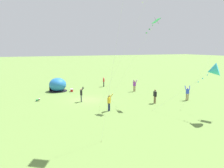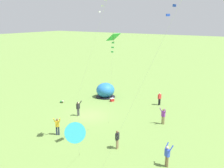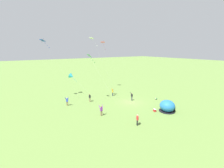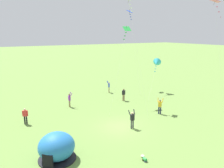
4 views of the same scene
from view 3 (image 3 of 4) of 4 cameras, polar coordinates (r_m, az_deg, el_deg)
The scene contains 15 objects.
ground_plane at distance 32.39m, azimuth 7.19°, elevation -6.92°, with size 300.00×300.00×0.00m, color olive.
popup_tent at distance 29.15m, azimuth 20.31°, elevation -7.91°, with size 2.81×2.81×2.10m.
cooler_box at distance 28.69m, azimuth 15.96°, elevation -9.59°, with size 0.61×0.49×0.44m.
toddler_crawling at distance 35.16m, azimuth 16.45°, elevation -5.42°, with size 0.27×0.55×0.32m.
person_with_toddler at distance 36.12m, azimuth 0.25°, elevation -3.00°, with size 0.69×0.71×1.89m.
person_near_tent at distance 33.16m, azimuth 7.54°, elevation -4.62°, with size 0.67×0.52×1.89m.
person_far_back at distance 32.49m, azimuth -8.48°, elevation -5.09°, with size 0.59×0.28×1.72m.
person_watching_sky at distance 23.00m, azimuth 9.65°, elevation -13.11°, with size 0.54×0.38×1.72m.
person_arms_raised at distance 31.27m, azimuth -16.73°, elevation -6.20°, with size 0.65×0.72×1.89m.
person_center_field at distance 25.73m, azimuth -4.09°, elevation -9.92°, with size 0.50×0.68×1.89m.
kite_cyan at distance 37.53m, azimuth -15.14°, elevation 2.88°, with size 5.30×4.41×5.40m.
kite_green at distance 31.11m, azimuth -8.31°, elevation 10.11°, with size 5.29×4.12×10.14m.
kite_white at distance 31.34m, azimuth -7.18°, elevation 15.90°, with size 1.70×6.51×13.55m.
kite_pink at distance 40.95m, azimuth -3.42°, elevation 15.13°, with size 1.43×3.11×13.27m.
kite_blue at distance 34.37m, azimuth -24.45°, elevation 14.23°, with size 2.76×7.09×13.20m.
Camera 3 is at (-23.11, 19.79, 11.10)m, focal length 24.00 mm.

